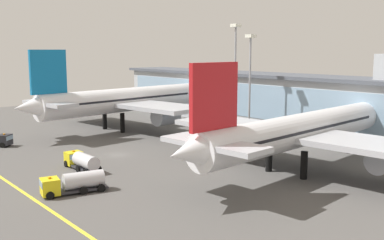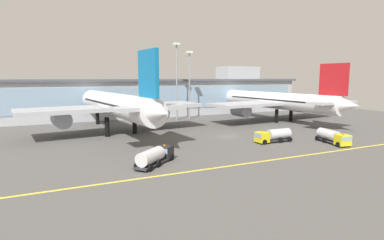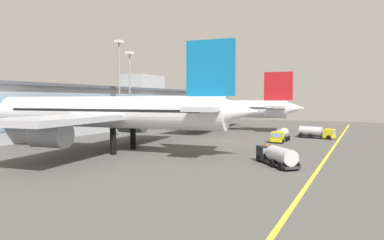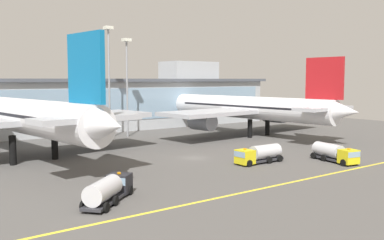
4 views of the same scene
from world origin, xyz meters
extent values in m
plane|color=#514F4C|center=(0.00, 0.00, 0.00)|extent=(180.00, 180.00, 0.00)
cube|color=yellow|center=(0.00, -22.00, 0.01)|extent=(144.00, 0.50, 0.01)
cube|color=#ADB2B7|center=(0.00, 46.85, 6.50)|extent=(115.43, 12.00, 13.00)
cube|color=#84A3BC|center=(0.00, 40.80, 7.15)|extent=(110.81, 0.20, 8.32)
cube|color=#4C515B|center=(0.00, 46.85, 13.40)|extent=(118.43, 14.00, 0.80)
cube|color=#ADB2B7|center=(34.63, 48.85, 16.00)|extent=(16.00, 10.00, 6.00)
cylinder|color=black|center=(-26.90, 12.25, 2.37)|extent=(1.10, 1.10, 4.74)
cylinder|color=black|center=(-19.85, 13.15, 2.37)|extent=(1.10, 1.10, 4.74)
cylinder|color=black|center=(-26.12, 34.17, 2.37)|extent=(1.10, 1.10, 4.74)
cylinder|color=white|center=(-23.85, 16.43, 7.40)|extent=(11.83, 47.42, 5.92)
cone|color=white|center=(-27.06, 41.53, 7.40)|extent=(6.26, 6.00, 5.63)
cone|color=white|center=(-20.61, -8.96, 7.85)|extent=(5.82, 7.10, 5.03)
cube|color=#84A3BC|center=(-26.59, 37.90, 8.44)|extent=(4.93, 4.68, 1.78)
cube|color=black|center=(-23.85, 16.43, 7.85)|extent=(10.94, 39.96, 0.47)
cube|color=#B7BAC1|center=(-23.85, 16.43, 6.66)|extent=(47.48, 17.08, 0.95)
cylinder|color=#999EA8|center=(-36.96, 16.47, 4.32)|extent=(4.89, 6.59, 4.15)
cylinder|color=#999EA8|center=(-11.17, 19.76, 4.32)|extent=(4.89, 6.59, 4.15)
cube|color=#0F6BA8|center=(-21.23, -4.10, 15.10)|extent=(1.78, 8.49, 9.48)
cube|color=#B7BAC1|center=(-21.23, -4.10, 8.29)|extent=(15.39, 7.01, 0.76)
cylinder|color=black|center=(26.20, 13.11, 2.17)|extent=(1.10, 1.10, 4.34)
cylinder|color=black|center=(32.68, 13.72, 2.17)|extent=(1.10, 1.10, 4.34)
cylinder|color=black|center=(27.38, 35.19, 2.17)|extent=(1.10, 1.10, 4.34)
cylinder|color=silver|center=(29.08, 17.20, 6.78)|extent=(9.87, 47.85, 5.42)
cone|color=silver|center=(26.69, 42.49, 6.78)|extent=(5.59, 5.34, 5.15)
cone|color=silver|center=(31.49, -8.36, 7.19)|extent=(5.15, 6.37, 4.61)
cube|color=#84A3BC|center=(27.02, 38.97, 7.73)|extent=(4.41, 4.16, 1.63)
cube|color=black|center=(29.08, 17.20, 7.19)|extent=(9.21, 40.28, 0.43)
cube|color=#B7BAC1|center=(29.08, 17.20, 6.10)|extent=(48.56, 15.85, 0.87)
cylinder|color=#999EA8|center=(15.62, 17.65, 3.96)|extent=(4.36, 6.51, 3.80)
cylinder|color=#999EA8|center=(42.21, 20.16, 3.96)|extent=(4.36, 6.51, 3.80)
cube|color=red|center=(31.05, -3.63, 13.83)|extent=(1.45, 8.58, 8.68)
cube|color=#B7BAC1|center=(31.05, -3.63, 7.59)|extent=(15.69, 6.64, 0.69)
cylinder|color=black|center=(2.28, -11.37, 0.55)|extent=(1.10, 0.30, 1.10)
cylinder|color=black|center=(2.28, -8.77, 0.55)|extent=(1.10, 0.30, 1.10)
cylinder|color=black|center=(6.78, -11.37, 0.55)|extent=(1.10, 0.30, 1.10)
cylinder|color=black|center=(6.78, -8.77, 0.55)|extent=(1.10, 0.30, 1.10)
cylinder|color=black|center=(9.30, -11.37, 0.55)|extent=(1.10, 0.30, 1.10)
cylinder|color=black|center=(9.30, -8.77, 0.55)|extent=(1.10, 0.30, 1.10)
cube|color=#2D2D33|center=(6.60, -10.07, 0.45)|extent=(7.56, 2.34, 0.30)
cube|color=yellow|center=(2.55, -10.07, 1.40)|extent=(2.34, 2.60, 2.20)
cube|color=#84A3BC|center=(2.55, -10.07, 1.88)|extent=(2.43, 2.50, 0.88)
cylinder|color=silver|center=(7.14, -10.07, 1.75)|extent=(5.58, 2.30, 2.30)
cube|color=orange|center=(2.55, -10.07, 2.62)|extent=(0.30, 0.40, 0.20)
cylinder|color=black|center=(-22.21, -12.84, 0.55)|extent=(1.03, 0.95, 1.10)
cylinder|color=black|center=(-20.50, -14.80, 0.55)|extent=(1.03, 0.95, 1.10)
cylinder|color=black|center=(-25.60, -15.81, 0.55)|extent=(1.03, 0.95, 1.10)
cylinder|color=black|center=(-23.88, -17.76, 0.55)|extent=(1.03, 0.95, 1.10)
cylinder|color=black|center=(-27.49, -17.47, 0.55)|extent=(1.03, 0.95, 1.10)
cylinder|color=black|center=(-25.78, -19.42, 0.55)|extent=(1.03, 0.95, 1.10)
cube|color=#2D2D33|center=(-24.60, -16.67, 0.45)|extent=(7.23, 6.74, 0.30)
cube|color=black|center=(-21.56, -14.00, 1.40)|extent=(3.47, 3.50, 2.20)
cube|color=#84A3BC|center=(-21.56, -14.00, 1.88)|extent=(3.48, 3.48, 0.88)
cylinder|color=silver|center=(-25.01, -17.02, 1.75)|extent=(5.71, 5.41, 2.30)
cube|color=orange|center=(-21.56, -14.00, 2.62)|extent=(0.30, 0.40, 0.20)
cylinder|color=black|center=(17.08, -20.33, 0.55)|extent=(0.52, 1.14, 1.10)
cylinder|color=black|center=(14.53, -19.79, 0.55)|extent=(0.52, 1.14, 1.10)
cylinder|color=black|center=(18.01, -15.93, 0.55)|extent=(0.52, 1.14, 1.10)
cylinder|color=black|center=(15.47, -15.39, 0.55)|extent=(0.52, 1.14, 1.10)
cylinder|color=black|center=(18.54, -13.46, 0.55)|extent=(0.52, 1.14, 1.10)
cylinder|color=black|center=(15.99, -12.92, 0.55)|extent=(0.52, 1.14, 1.10)
cube|color=#2D2D33|center=(16.70, -15.83, 0.45)|extent=(3.86, 7.88, 0.30)
cube|color=yellow|center=(15.86, -19.79, 1.40)|extent=(3.03, 2.83, 2.20)
cube|color=#84A3BC|center=(15.86, -19.79, 1.88)|extent=(2.95, 2.90, 0.88)
cylinder|color=silver|center=(16.82, -15.31, 1.75)|extent=(3.41, 5.94, 2.30)
cube|color=orange|center=(15.86, -19.79, 2.62)|extent=(0.30, 0.40, 0.20)
cylinder|color=gray|center=(-0.50, 31.84, 12.46)|extent=(0.44, 0.44, 24.93)
cube|color=silver|center=(-0.50, 31.84, 25.28)|extent=(1.80, 1.80, 0.70)
cylinder|color=gray|center=(4.12, 31.87, 11.22)|extent=(0.44, 0.44, 22.45)
cube|color=silver|center=(4.12, 31.87, 22.80)|extent=(1.80, 1.80, 0.70)
camera|label=1|loc=(73.81, -42.94, 19.67)|focal=42.43mm
camera|label=2|loc=(-39.24, -63.48, 14.32)|focal=28.69mm
camera|label=3|loc=(-74.95, -27.81, 9.82)|focal=32.29mm
camera|label=4|loc=(-44.40, -59.21, 13.62)|focal=40.35mm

